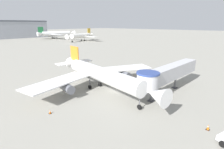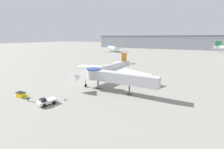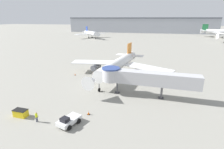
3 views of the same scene
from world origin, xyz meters
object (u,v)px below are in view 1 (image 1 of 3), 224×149
jet_bridge (167,74)px  traffic_cone_apron_front (208,127)px  traffic_cone_port_wing (50,112)px  main_airplane (100,74)px  background_jet_gold_tail (81,36)px  background_jet_green_tail (56,33)px  traffic_cone_starboard_wing (134,77)px

jet_bridge → traffic_cone_apron_front: jet_bridge is taller
traffic_cone_port_wing → main_airplane: bearing=7.1°
main_airplane → jet_bridge: main_airplane is taller
main_airplane → traffic_cone_apron_front: bearing=-82.2°
traffic_cone_apron_front → background_jet_gold_tail: (68.77, 115.35, 4.14)m
jet_bridge → background_jet_gold_tail: size_ratio=0.67×
traffic_cone_apron_front → background_jet_green_tail: bearing=66.2°
traffic_cone_port_wing → jet_bridge: bearing=-25.6°
main_airplane → traffic_cone_port_wing: main_airplane is taller
background_jet_gold_tail → traffic_cone_apron_front: bearing=-43.7°
jet_bridge → traffic_cone_port_wing: 23.51m
main_airplane → jet_bridge: size_ratio=1.50×
background_jet_green_tail → background_jet_gold_tail: (0.97, -38.60, -0.44)m
traffic_cone_starboard_wing → background_jet_gold_tail: bearing=59.2°
traffic_cone_apron_front → traffic_cone_starboard_wing: 25.29m
traffic_cone_starboard_wing → background_jet_gold_tail: 109.09m
traffic_cone_port_wing → traffic_cone_apron_front: 23.89m
jet_bridge → traffic_cone_port_wing: bearing=156.9°
jet_bridge → background_jet_green_tail: 155.28m
main_airplane → traffic_cone_port_wing: (-12.88, -1.60, -3.32)m
jet_bridge → traffic_cone_apron_front: 14.03m
main_airplane → traffic_cone_starboard_wing: (12.40, -0.29, -3.34)m
main_airplane → background_jet_green_tail: (67.30, 131.91, 1.31)m
traffic_cone_port_wing → background_jet_gold_tail: bearing=49.5°
traffic_cone_port_wing → background_jet_green_tail: background_jet_green_tail is taller
main_airplane → background_jet_gold_tail: 115.62m
traffic_cone_apron_front → background_jet_green_tail: size_ratio=0.02×
traffic_cone_port_wing → traffic_cone_starboard_wing: (25.28, 1.31, -0.02)m
background_jet_green_tail → background_jet_gold_tail: background_jet_green_tail is taller
jet_bridge → background_jet_gold_tail: 120.99m
background_jet_gold_tail → traffic_cone_starboard_wing: bearing=-43.7°
traffic_cone_port_wing → traffic_cone_starboard_wing: traffic_cone_port_wing is taller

